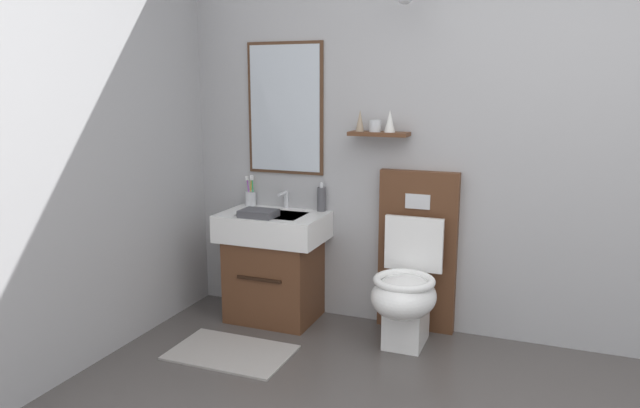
{
  "coord_description": "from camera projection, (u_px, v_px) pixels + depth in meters",
  "views": [
    {
      "loc": [
        -0.08,
        -1.7,
        1.51
      ],
      "look_at": [
        -1.32,
        1.43,
        0.83
      ],
      "focal_mm": 33.38,
      "sensor_mm": 36.0,
      "label": 1
    }
  ],
  "objects": [
    {
      "name": "tap_on_left_sink",
      "position": [
        285.0,
        198.0,
        3.93
      ],
      "size": [
        0.03,
        0.13,
        0.11
      ],
      "color": "silver",
      "rests_on": "vanity_sink_left"
    },
    {
      "name": "bath_mat",
      "position": [
        231.0,
        352.0,
        3.39
      ],
      "size": [
        0.68,
        0.44,
        0.01
      ],
      "primitive_type": "cube",
      "color": "#9E9993",
      "rests_on": "ground"
    },
    {
      "name": "vanity_sink_left",
      "position": [
        275.0,
        262.0,
        3.86
      ],
      "size": [
        0.66,
        0.47,
        0.7
      ],
      "color": "#56331E",
      "rests_on": "ground"
    },
    {
      "name": "wall_back",
      "position": [
        569.0,
        119.0,
        3.29
      ],
      "size": [
        4.95,
        0.56,
        2.63
      ],
      "color": "#A8A8AA",
      "rests_on": "ground"
    },
    {
      "name": "soap_dispenser",
      "position": [
        321.0,
        199.0,
        3.83
      ],
      "size": [
        0.06,
        0.06,
        0.19
      ],
      "color": "#4C4C51",
      "rests_on": "vanity_sink_left"
    },
    {
      "name": "toilet",
      "position": [
        410.0,
        279.0,
        3.53
      ],
      "size": [
        0.48,
        0.62,
        1.0
      ],
      "color": "#56331E",
      "rests_on": "ground"
    },
    {
      "name": "toothbrush_cup",
      "position": [
        251.0,
        197.0,
        4.01
      ],
      "size": [
        0.07,
        0.07,
        0.21
      ],
      "color": "silver",
      "rests_on": "vanity_sink_left"
    },
    {
      "name": "folded_hand_towel",
      "position": [
        259.0,
        213.0,
        3.68
      ],
      "size": [
        0.22,
        0.16,
        0.04
      ],
      "primitive_type": "cube",
      "color": "#47474C",
      "rests_on": "vanity_sink_left"
    }
  ]
}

